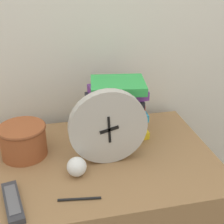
% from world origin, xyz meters
% --- Properties ---
extents(wall_back, '(6.00, 0.04, 2.40)m').
position_xyz_m(wall_back, '(0.00, 0.68, 1.20)').
color(wall_back, silver).
rests_on(wall_back, ground_plane).
extents(desk_clock, '(0.28, 0.04, 0.28)m').
position_xyz_m(desk_clock, '(0.10, 0.27, 0.88)').
color(desk_clock, '#B7B2A8').
rests_on(desk_clock, desk).
extents(book_stack, '(0.27, 0.20, 0.25)m').
position_xyz_m(book_stack, '(0.17, 0.44, 0.87)').
color(book_stack, yellow).
rests_on(book_stack, desk).
extents(basket, '(0.18, 0.18, 0.12)m').
position_xyz_m(basket, '(-0.20, 0.38, 0.81)').
color(basket, '#994C28').
rests_on(basket, desk).
extents(tv_remote, '(0.08, 0.19, 0.02)m').
position_xyz_m(tv_remote, '(-0.23, 0.11, 0.75)').
color(tv_remote, '#333338').
rests_on(tv_remote, desk).
extents(crumpled_paper_ball, '(0.07, 0.07, 0.07)m').
position_xyz_m(crumpled_paper_ball, '(-0.02, 0.21, 0.78)').
color(crumpled_paper_ball, white).
rests_on(crumpled_paper_ball, desk).
extents(pen, '(0.13, 0.03, 0.01)m').
position_xyz_m(pen, '(-0.03, 0.09, 0.75)').
color(pen, black).
rests_on(pen, desk).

